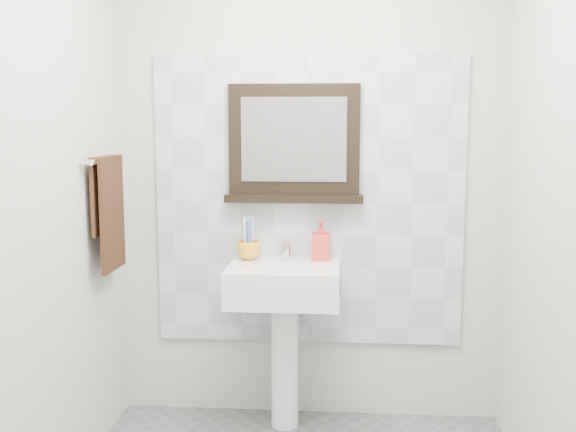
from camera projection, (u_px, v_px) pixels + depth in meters
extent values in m
cube|color=#BBB9B2|center=(309.00, 183.00, 3.50)|extent=(2.00, 0.01, 2.50)
cube|color=#BBB9B2|center=(256.00, 280.00, 1.33)|extent=(2.00, 0.01, 2.50)
cube|color=#BBB9B2|center=(25.00, 207.00, 2.49)|extent=(0.01, 2.20, 2.50)
cube|color=silver|center=(308.00, 202.00, 3.50)|extent=(1.60, 0.02, 1.50)
cylinder|color=white|center=(285.00, 362.00, 3.45)|extent=(0.14, 0.14, 0.68)
cube|color=white|center=(284.00, 283.00, 3.34)|extent=(0.55, 0.44, 0.18)
cylinder|color=silver|center=(283.00, 269.00, 3.31)|extent=(0.32, 0.32, 0.02)
cylinder|color=#4C4C4F|center=(283.00, 267.00, 3.30)|extent=(0.04, 0.04, 0.00)
cylinder|color=silver|center=(286.00, 251.00, 3.47)|extent=(0.04, 0.04, 0.09)
cylinder|color=silver|center=(285.00, 249.00, 3.42)|extent=(0.02, 0.10, 0.02)
cube|color=silver|center=(286.00, 241.00, 3.47)|extent=(0.02, 0.07, 0.01)
imported|color=#FE9D1D|center=(249.00, 250.00, 3.46)|extent=(0.13, 0.13, 0.10)
cylinder|color=white|center=(245.00, 240.00, 3.45)|extent=(0.01, 0.01, 0.19)
cube|color=white|center=(245.00, 220.00, 3.43)|extent=(0.01, 0.01, 0.03)
cylinder|color=#586AC9|center=(251.00, 240.00, 3.45)|extent=(0.01, 0.01, 0.19)
cube|color=#586AC9|center=(251.00, 220.00, 3.43)|extent=(0.01, 0.01, 0.03)
cylinder|color=white|center=(249.00, 239.00, 3.47)|extent=(0.01, 0.01, 0.19)
cube|color=white|center=(249.00, 219.00, 3.46)|extent=(0.01, 0.01, 0.03)
cylinder|color=#586AC9|center=(247.00, 239.00, 3.47)|extent=(0.01, 0.01, 0.19)
cube|color=#586AC9|center=(247.00, 219.00, 3.45)|extent=(0.01, 0.01, 0.03)
cylinder|color=white|center=(253.00, 239.00, 3.46)|extent=(0.01, 0.01, 0.19)
cube|color=white|center=(252.00, 219.00, 3.45)|extent=(0.01, 0.01, 0.03)
cylinder|color=#586AC9|center=(250.00, 240.00, 3.44)|extent=(0.01, 0.01, 0.19)
cube|color=#586AC9|center=(249.00, 220.00, 3.43)|extent=(0.01, 0.01, 0.03)
imported|color=red|center=(321.00, 240.00, 3.45)|extent=(0.09, 0.09, 0.20)
cube|color=black|center=(294.00, 139.00, 3.44)|extent=(0.67, 0.06, 0.56)
cube|color=#99999E|center=(294.00, 140.00, 3.41)|extent=(0.54, 0.01, 0.43)
cube|color=black|center=(294.00, 198.00, 3.46)|extent=(0.71, 0.11, 0.04)
cylinder|color=silver|center=(106.00, 160.00, 3.19)|extent=(0.03, 0.40, 0.03)
cylinder|color=silver|center=(85.00, 163.00, 3.00)|extent=(0.05, 0.02, 0.02)
cylinder|color=silver|center=(113.00, 158.00, 3.38)|extent=(0.05, 0.02, 0.02)
cube|color=black|center=(112.00, 217.00, 3.22)|extent=(0.02, 0.30, 0.52)
cube|color=black|center=(103.00, 198.00, 3.22)|extent=(0.02, 0.30, 0.34)
cube|color=black|center=(106.00, 159.00, 3.19)|extent=(0.06, 0.30, 0.03)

